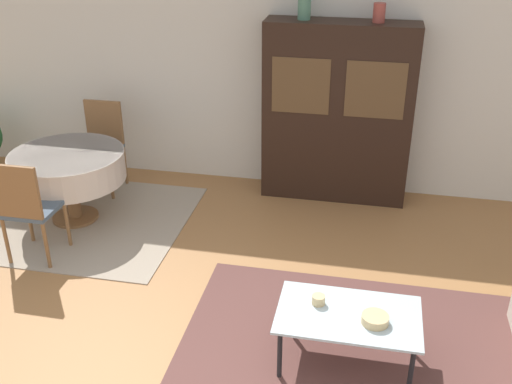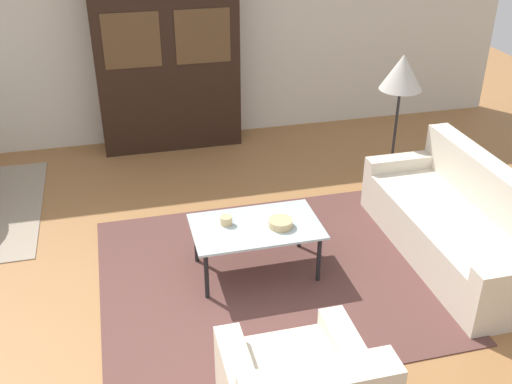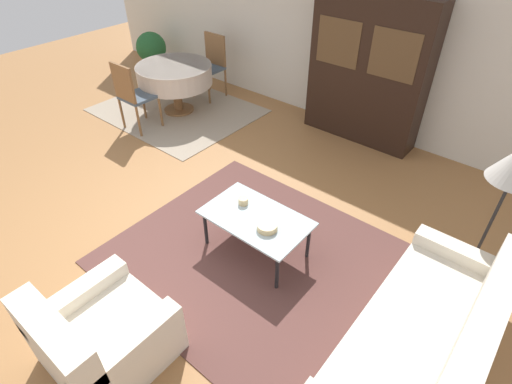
# 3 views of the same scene
# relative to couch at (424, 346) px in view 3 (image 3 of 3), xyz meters

# --- Properties ---
(ground_plane) EXTENTS (14.00, 14.00, 0.00)m
(ground_plane) POSITION_rel_couch_xyz_m (-2.78, -0.44, -0.29)
(ground_plane) COLOR #9E6B3D
(wall_back) EXTENTS (10.00, 0.06, 2.70)m
(wall_back) POSITION_rel_couch_xyz_m (-2.78, 3.19, 1.06)
(wall_back) COLOR beige
(wall_back) RESTS_ON ground_plane
(area_rug) EXTENTS (2.70, 2.35, 0.01)m
(area_rug) POSITION_rel_couch_xyz_m (-1.67, 0.08, -0.28)
(area_rug) COLOR brown
(area_rug) RESTS_ON ground_plane
(dining_rug) EXTENTS (2.43, 1.96, 0.01)m
(dining_rug) POSITION_rel_couch_xyz_m (-4.76, 1.78, -0.28)
(dining_rug) COLOR gray
(dining_rug) RESTS_ON ground_plane
(couch) EXTENTS (0.83, 1.99, 0.80)m
(couch) POSITION_rel_couch_xyz_m (0.00, 0.00, 0.00)
(couch) COLOR beige
(couch) RESTS_ON ground_plane
(armchair) EXTENTS (0.83, 0.84, 0.77)m
(armchair) POSITION_rel_couch_xyz_m (-1.89, -1.47, 0.00)
(armchair) COLOR beige
(armchair) RESTS_ON ground_plane
(coffee_table) EXTENTS (1.03, 0.62, 0.44)m
(coffee_table) POSITION_rel_couch_xyz_m (-1.75, 0.18, 0.12)
(coffee_table) COLOR black
(coffee_table) RESTS_ON area_rug
(display_cabinet) EXTENTS (1.60, 0.41, 1.97)m
(display_cabinet) POSITION_rel_couch_xyz_m (-2.09, 2.94, 0.70)
(display_cabinet) COLOR black
(display_cabinet) RESTS_ON ground_plane
(dining_table) EXTENTS (1.16, 1.16, 0.75)m
(dining_table) POSITION_rel_couch_xyz_m (-4.73, 1.80, 0.32)
(dining_table) COLOR brown
(dining_table) RESTS_ON dining_rug
(dining_chair_near) EXTENTS (0.44, 0.44, 1.02)m
(dining_chair_near) POSITION_rel_couch_xyz_m (-4.73, 0.99, 0.30)
(dining_chair_near) COLOR brown
(dining_chair_near) RESTS_ON dining_rug
(dining_chair_far) EXTENTS (0.44, 0.44, 1.02)m
(dining_chair_far) POSITION_rel_couch_xyz_m (-4.73, 2.60, 0.30)
(dining_chair_far) COLOR brown
(dining_chair_far) RESTS_ON dining_rug
(cup) EXTENTS (0.10, 0.10, 0.07)m
(cup) POSITION_rel_couch_xyz_m (-1.97, 0.25, 0.20)
(cup) COLOR tan
(cup) RESTS_ON coffee_table
(bowl) EXTENTS (0.19, 0.19, 0.06)m
(bowl) POSITION_rel_couch_xyz_m (-1.56, 0.11, 0.19)
(bowl) COLOR tan
(bowl) RESTS_ON coffee_table
(potted_plant) EXTENTS (0.56, 0.56, 0.78)m
(potted_plant) POSITION_rel_couch_xyz_m (-6.34, 2.61, 0.16)
(potted_plant) COLOR beige
(potted_plant) RESTS_ON ground_plane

